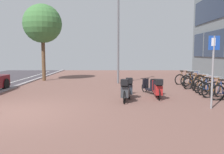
% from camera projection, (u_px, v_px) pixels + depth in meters
% --- Properties ---
extents(ground, '(21.00, 40.00, 0.13)m').
position_uv_depth(ground, '(53.00, 114.00, 7.84)').
color(ground, '#362E35').
extents(bicycle_rack_00, '(1.34, 0.48, 0.99)m').
position_uv_depth(bicycle_rack_00, '(223.00, 92.00, 10.01)').
color(bicycle_rack_00, black).
rests_on(bicycle_rack_00, ground).
extents(bicycle_rack_01, '(1.34, 0.47, 0.99)m').
position_uv_depth(bicycle_rack_01, '(213.00, 90.00, 10.65)').
color(bicycle_rack_01, black).
rests_on(bicycle_rack_01, ground).
extents(bicycle_rack_02, '(1.30, 0.50, 0.95)m').
position_uv_depth(bicycle_rack_02, '(208.00, 88.00, 11.29)').
color(bicycle_rack_02, black).
rests_on(bicycle_rack_02, ground).
extents(bicycle_rack_03, '(1.25, 0.51, 0.95)m').
position_uv_depth(bicycle_rack_03, '(203.00, 86.00, 11.93)').
color(bicycle_rack_03, black).
rests_on(bicycle_rack_03, ground).
extents(bicycle_rack_04, '(1.29, 0.47, 0.94)m').
position_uv_depth(bicycle_rack_04, '(201.00, 85.00, 12.57)').
color(bicycle_rack_04, black).
rests_on(bicycle_rack_04, ground).
extents(bicycle_rack_05, '(1.30, 0.54, 0.96)m').
position_uv_depth(bicycle_rack_05, '(192.00, 83.00, 13.21)').
color(bicycle_rack_05, black).
rests_on(bicycle_rack_05, ground).
extents(bicycle_rack_06, '(1.39, 0.48, 1.02)m').
position_uv_depth(bicycle_rack_06, '(193.00, 81.00, 13.85)').
color(bicycle_rack_06, black).
rests_on(bicycle_rack_06, ground).
extents(bicycle_rack_07, '(1.30, 0.48, 0.98)m').
position_uv_depth(bicycle_rack_07, '(189.00, 80.00, 14.49)').
color(bicycle_rack_07, black).
rests_on(bicycle_rack_07, ground).
extents(bicycle_rack_08, '(1.31, 0.52, 0.98)m').
position_uv_depth(bicycle_rack_08, '(183.00, 79.00, 15.13)').
color(bicycle_rack_08, black).
rests_on(bicycle_rack_08, ground).
extents(scooter_near, '(0.88, 1.56, 0.79)m').
position_uv_depth(scooter_near, '(152.00, 86.00, 11.44)').
color(scooter_near, black).
rests_on(scooter_near, ground).
extents(scooter_mid, '(0.52, 1.87, 0.94)m').
position_uv_depth(scooter_mid, '(157.00, 89.00, 10.42)').
color(scooter_mid, black).
rests_on(scooter_mid, ground).
extents(scooter_far, '(0.52, 1.77, 0.97)m').
position_uv_depth(scooter_far, '(127.00, 88.00, 10.63)').
color(scooter_far, black).
rests_on(scooter_far, ground).
extents(scooter_extra, '(0.64, 1.85, 1.01)m').
position_uv_depth(scooter_extra, '(125.00, 91.00, 9.75)').
color(scooter_extra, black).
rests_on(scooter_extra, ground).
extents(parking_sign, '(0.40, 0.07, 2.63)m').
position_uv_depth(parking_sign, '(212.00, 64.00, 8.36)').
color(parking_sign, gray).
rests_on(parking_sign, ground).
extents(lamp_post, '(0.20, 0.52, 6.40)m').
position_uv_depth(lamp_post, '(117.00, 30.00, 15.32)').
color(lamp_post, slate).
rests_on(lamp_post, ground).
extents(street_tree, '(2.78, 2.78, 5.54)m').
position_uv_depth(street_tree, '(41.00, 24.00, 16.81)').
color(street_tree, brown).
rests_on(street_tree, ground).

